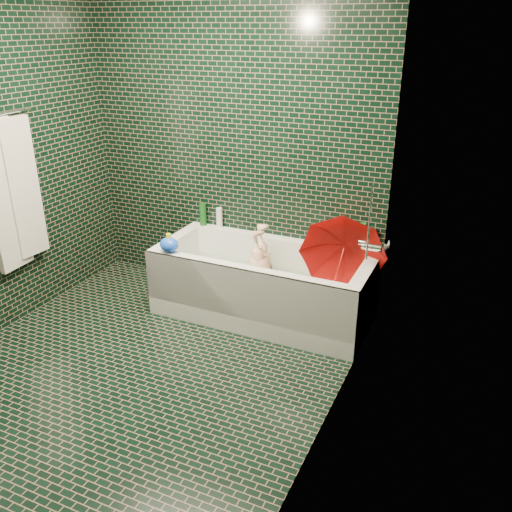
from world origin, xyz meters
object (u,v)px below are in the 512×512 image
at_px(umbrella, 340,261).
at_px(rubber_duck, 354,245).
at_px(bathtub, 263,291).
at_px(bath_toy, 169,244).
at_px(child, 264,278).

bearing_deg(umbrella, rubber_duck, 81.52).
distance_m(bathtub, rubber_duck, 0.81).
distance_m(umbrella, bath_toy, 1.31).
bearing_deg(bath_toy, child, 3.14).
height_order(child, umbrella, umbrella).
bearing_deg(bath_toy, bathtub, 0.11).
distance_m(child, rubber_duck, 0.76).
relative_size(bathtub, child, 2.01).
height_order(bathtub, bath_toy, bath_toy).
bearing_deg(bathtub, rubber_duck, 27.76).
bearing_deg(child, rubber_duck, 107.91).
height_order(bathtub, umbrella, umbrella).
bearing_deg(rubber_duck, umbrella, -95.17).
xyz_separation_m(bathtub, bath_toy, (-0.66, -0.29, 0.40)).
bearing_deg(child, bath_toy, -69.76).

